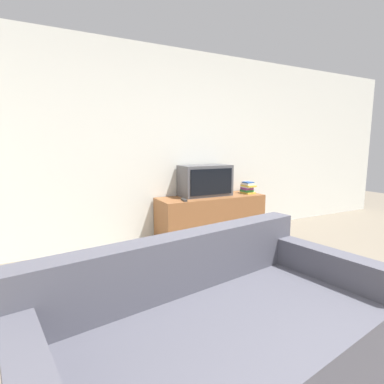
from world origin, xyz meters
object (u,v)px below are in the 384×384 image
object	(u,v)px
television	(205,181)
remote_on_stand	(184,200)
couch	(219,346)
book_stack	(247,188)
tv_stand	(211,218)

from	to	relation	value
television	remote_on_stand	size ratio (longest dim) A/B	4.42
couch	book_stack	xyz separation A→B (m)	(1.95, 2.31, 0.42)
television	tv_stand	bearing A→B (deg)	-56.97
tv_stand	remote_on_stand	bearing A→B (deg)	-163.20
tv_stand	book_stack	size ratio (longest dim) A/B	7.17
tv_stand	book_stack	bearing A→B (deg)	-2.81
tv_stand	remote_on_stand	xyz separation A→B (m)	(-0.49, -0.15, 0.32)
couch	television	bearing A→B (deg)	53.20
couch	remote_on_stand	bearing A→B (deg)	60.07
couch	remote_on_stand	distance (m)	2.38
television	couch	xyz separation A→B (m)	(-1.30, -2.42, -0.55)
book_stack	tv_stand	bearing A→B (deg)	177.19
tv_stand	television	xyz separation A→B (m)	(-0.05, 0.08, 0.52)
television	book_stack	world-z (taller)	television
book_stack	remote_on_stand	xyz separation A→B (m)	(-1.10, -0.12, -0.07)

